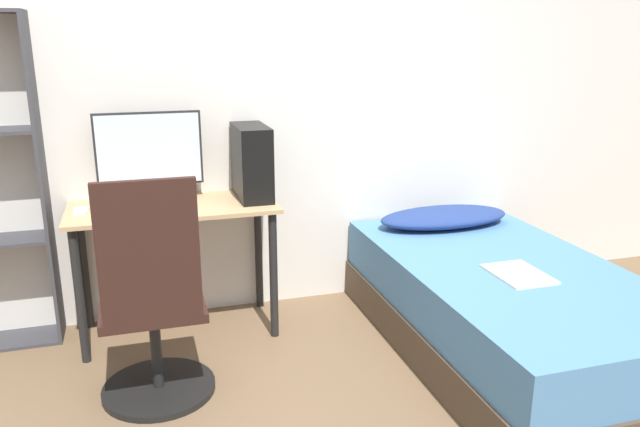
{
  "coord_description": "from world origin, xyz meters",
  "views": [
    {
      "loc": [
        -0.52,
        -2.2,
        1.6
      ],
      "look_at": [
        0.32,
        0.6,
        0.75
      ],
      "focal_mm": 35.0,
      "sensor_mm": 36.0,
      "label": 1
    }
  ],
  "objects_px": {
    "pc_tower": "(252,162)",
    "keyboard": "(154,210)",
    "bed": "(506,309)",
    "office_chair": "(154,318)",
    "monitor": "(149,153)"
  },
  "relations": [
    {
      "from": "bed",
      "to": "keyboard",
      "type": "relative_size",
      "value": 4.54
    },
    {
      "from": "monitor",
      "to": "keyboard",
      "type": "relative_size",
      "value": 1.3
    },
    {
      "from": "office_chair",
      "to": "pc_tower",
      "type": "height_order",
      "value": "pc_tower"
    },
    {
      "from": "bed",
      "to": "keyboard",
      "type": "height_order",
      "value": "keyboard"
    },
    {
      "from": "pc_tower",
      "to": "keyboard",
      "type": "bearing_deg",
      "value": -164.79
    },
    {
      "from": "monitor",
      "to": "keyboard",
      "type": "height_order",
      "value": "monitor"
    },
    {
      "from": "keyboard",
      "to": "bed",
      "type": "bearing_deg",
      "value": -19.95
    },
    {
      "from": "office_chair",
      "to": "monitor",
      "type": "relative_size",
      "value": 1.89
    },
    {
      "from": "monitor",
      "to": "pc_tower",
      "type": "relative_size",
      "value": 1.4
    },
    {
      "from": "bed",
      "to": "pc_tower",
      "type": "xyz_separation_m",
      "value": [
        -1.16,
        0.76,
        0.69
      ]
    },
    {
      "from": "office_chair",
      "to": "keyboard",
      "type": "xyz_separation_m",
      "value": [
        0.05,
        0.56,
        0.34
      ]
    },
    {
      "from": "pc_tower",
      "to": "bed",
      "type": "bearing_deg",
      "value": -33.24
    },
    {
      "from": "bed",
      "to": "pc_tower",
      "type": "relative_size",
      "value": 4.87
    },
    {
      "from": "bed",
      "to": "keyboard",
      "type": "distance_m",
      "value": 1.87
    },
    {
      "from": "office_chair",
      "to": "monitor",
      "type": "distance_m",
      "value": 1.0
    }
  ]
}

